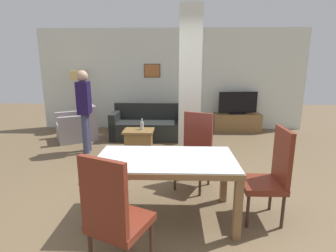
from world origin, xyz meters
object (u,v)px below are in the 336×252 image
object	(u,v)px
dining_chair_far_right	(195,149)
coffee_table	(139,140)
bottle	(142,125)
dining_table	(166,170)
dining_chair_near_left	(114,214)
sofa	(149,126)
tv_stand	(237,122)
standing_person	(84,106)
armchair	(78,127)
floor_lamp	(78,80)
tv_screen	(238,103)
dining_chair_head_right	(271,173)

from	to	relation	value
dining_chair_far_right	coffee_table	world-z (taller)	dining_chair_far_right
bottle	dining_table	bearing A→B (deg)	-76.69
dining_chair_near_left	sofa	size ratio (longest dim) A/B	0.60
bottle	tv_stand	bearing A→B (deg)	35.61
tv_stand	standing_person	world-z (taller)	standing_person
dining_chair_far_right	armchair	xyz separation A→B (m)	(-2.63, 2.39, -0.28)
armchair	floor_lamp	distance (m)	1.38
tv_stand	floor_lamp	distance (m)	4.37
dining_chair_far_right	standing_person	xyz separation A→B (m)	(-2.11, 1.47, 0.39)
dining_table	coffee_table	size ratio (longest dim) A/B	2.56
tv_stand	dining_table	bearing A→B (deg)	-112.95
dining_chair_far_right	tv_stand	bearing A→B (deg)	-87.57
sofa	bottle	size ratio (longest dim) A/B	7.79
dining_chair_near_left	floor_lamp	size ratio (longest dim) A/B	0.68
armchair	tv_screen	bearing A→B (deg)	-106.19
dining_chair_head_right	tv_stand	bearing A→B (deg)	-7.87
floor_lamp	armchair	bearing A→B (deg)	-75.37
sofa	tv_stand	distance (m)	2.41
bottle	sofa	bearing A→B (deg)	86.67
standing_person	sofa	bearing A→B (deg)	127.09
dining_chair_head_right	armchair	xyz separation A→B (m)	(-3.42, 3.25, -0.28)
armchair	tv_stand	bearing A→B (deg)	-106.19
dining_table	dining_chair_near_left	bearing A→B (deg)	-114.44
floor_lamp	dining_chair_head_right	bearing A→B (deg)	-48.31
sofa	armchair	bearing A→B (deg)	6.88
armchair	tv_screen	world-z (taller)	tv_screen
dining_chair_far_right	tv_screen	xyz separation A→B (m)	(1.37, 3.32, 0.19)
tv_stand	tv_screen	xyz separation A→B (m)	(0.00, 0.00, 0.52)
dining_chair_head_right	sofa	bearing A→B (deg)	26.52
dining_table	dining_chair_near_left	world-z (taller)	dining_chair_near_left
dining_table	dining_chair_head_right	world-z (taller)	dining_chair_head_right
dining_chair_head_right	armchair	distance (m)	4.73
dining_table	coffee_table	bearing A→B (deg)	105.02
dining_chair_head_right	standing_person	bearing A→B (deg)	51.33
tv_screen	tv_stand	bearing A→B (deg)	-8.66
dining_chair_head_right	dining_chair_near_left	size ratio (longest dim) A/B	1.00
dining_chair_near_left	tv_stand	xyz separation A→B (m)	(2.16, 5.05, -0.33)
dining_table	coffee_table	distance (m)	2.56
dining_chair_near_left	floor_lamp	distance (m)	5.43
coffee_table	floor_lamp	size ratio (longest dim) A/B	0.39
dining_table	tv_screen	size ratio (longest dim) A/B	1.53
dining_chair_head_right	sofa	size ratio (longest dim) A/B	0.60
dining_chair_near_left	tv_screen	distance (m)	5.50
bottle	tv_stand	distance (m)	2.91
dining_table	armchair	bearing A→B (deg)	124.49
dining_chair_far_right	armchair	distance (m)	3.57
dining_chair_head_right	tv_stand	xyz separation A→B (m)	(0.58, 4.18, -0.33)
bottle	coffee_table	bearing A→B (deg)	-149.12
dining_chair_near_left	standing_person	xyz separation A→B (m)	(-1.32, 3.19, 0.39)
sofa	standing_person	distance (m)	1.76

